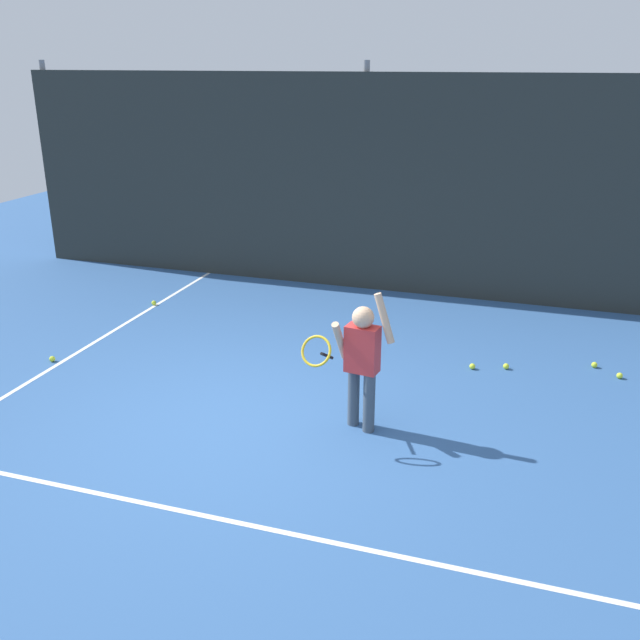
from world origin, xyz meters
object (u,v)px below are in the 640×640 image
(tennis_ball_0, at_px, (620,376))
(tennis_ball_4, at_px, (506,366))
(tennis_ball_2, at_px, (472,366))
(tennis_ball_5, at_px, (154,303))
(tennis_ball_1, at_px, (52,359))
(tennis_player, at_px, (360,357))
(tennis_ball_3, at_px, (594,365))

(tennis_ball_0, height_order, tennis_ball_4, same)
(tennis_ball_2, bearing_deg, tennis_ball_0, 9.01)
(tennis_ball_0, bearing_deg, tennis_ball_5, 174.61)
(tennis_ball_1, distance_m, tennis_ball_5, 2.11)
(tennis_player, bearing_deg, tennis_ball_0, 46.35)
(tennis_ball_4, bearing_deg, tennis_ball_2, -161.74)
(tennis_ball_0, bearing_deg, tennis_ball_4, -173.89)
(tennis_ball_4, bearing_deg, tennis_ball_3, 20.24)
(tennis_ball_2, distance_m, tennis_ball_5, 4.61)
(tennis_ball_2, height_order, tennis_ball_3, same)
(tennis_ball_4, bearing_deg, tennis_ball_0, 6.11)
(tennis_player, xyz_separation_m, tennis_ball_5, (-3.67, 2.51, -0.69))
(tennis_player, bearing_deg, tennis_ball_5, 153.39)
(tennis_ball_3, distance_m, tennis_ball_4, 1.01)
(tennis_ball_0, relative_size, tennis_ball_2, 1.00)
(tennis_ball_0, bearing_deg, tennis_ball_1, -166.07)
(tennis_ball_1, distance_m, tennis_ball_4, 5.17)
(tennis_ball_4, distance_m, tennis_ball_5, 4.94)
(tennis_ball_0, bearing_deg, tennis_player, -141.36)
(tennis_player, distance_m, tennis_ball_0, 3.17)
(tennis_ball_3, xyz_separation_m, tennis_ball_5, (-5.84, 0.35, 0.00))
(tennis_ball_4, bearing_deg, tennis_ball_5, 171.84)
(tennis_player, height_order, tennis_ball_1, tennis_player)
(tennis_ball_3, height_order, tennis_ball_5, same)
(tennis_ball_5, bearing_deg, tennis_ball_3, -3.47)
(tennis_player, relative_size, tennis_ball_1, 20.46)
(tennis_ball_2, distance_m, tennis_ball_3, 1.38)
(tennis_ball_2, xyz_separation_m, tennis_ball_4, (0.36, 0.12, 0.00))
(tennis_ball_1, distance_m, tennis_ball_2, 4.79)
(tennis_ball_2, height_order, tennis_ball_4, same)
(tennis_ball_1, xyz_separation_m, tennis_ball_5, (0.08, 2.10, 0.00))
(tennis_player, xyz_separation_m, tennis_ball_1, (-3.75, 0.40, -0.69))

